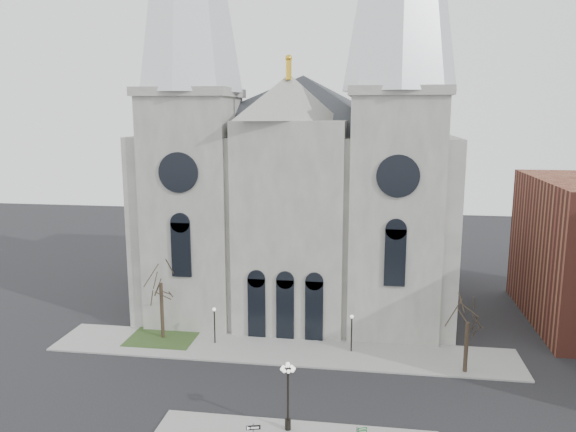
# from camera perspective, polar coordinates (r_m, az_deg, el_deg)

# --- Properties ---
(ground) EXTENTS (160.00, 160.00, 0.00)m
(ground) POSITION_cam_1_polar(r_m,az_deg,el_deg) (40.06, -3.39, -19.86)
(ground) COLOR black
(ground) RESTS_ON ground
(sidewalk_far) EXTENTS (40.00, 6.00, 0.14)m
(sidewalk_far) POSITION_cam_1_polar(r_m,az_deg,el_deg) (49.66, -0.72, -13.45)
(sidewalk_far) COLOR gray
(sidewalk_far) RESTS_ON ground
(grass_patch) EXTENTS (6.00, 5.00, 0.18)m
(grass_patch) POSITION_cam_1_polar(r_m,az_deg,el_deg) (53.27, -12.57, -11.97)
(grass_patch) COLOR #243E1A
(grass_patch) RESTS_ON ground
(cathedral) EXTENTS (33.00, 26.66, 54.00)m
(cathedral) POSITION_cam_1_polar(r_m,az_deg,el_deg) (57.13, 1.15, 8.76)
(cathedral) COLOR gray
(cathedral) RESTS_ON ground
(tree_left) EXTENTS (3.20, 3.20, 7.50)m
(tree_left) POSITION_cam_1_polar(r_m,az_deg,el_deg) (51.44, -12.82, -6.31)
(tree_left) COLOR black
(tree_left) RESTS_ON ground
(tree_right) EXTENTS (3.20, 3.20, 6.00)m
(tree_right) POSITION_cam_1_polar(r_m,az_deg,el_deg) (46.26, 17.81, -9.95)
(tree_right) COLOR black
(tree_right) RESTS_ON ground
(ped_lamp_left) EXTENTS (0.32, 0.32, 3.26)m
(ped_lamp_left) POSITION_cam_1_polar(r_m,az_deg,el_deg) (50.48, -7.49, -10.35)
(ped_lamp_left) COLOR black
(ped_lamp_left) RESTS_ON sidewalk_far
(ped_lamp_right) EXTENTS (0.32, 0.32, 3.26)m
(ped_lamp_right) POSITION_cam_1_polar(r_m,az_deg,el_deg) (48.72, 6.49, -11.12)
(ped_lamp_right) COLOR black
(ped_lamp_right) RESTS_ON sidewalk_far
(globe_lamp) EXTENTS (1.21, 1.21, 4.63)m
(globe_lamp) POSITION_cam_1_polar(r_m,az_deg,el_deg) (37.20, -0.01, -17.02)
(globe_lamp) COLOR black
(globe_lamp) RESTS_ON sidewalk_near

